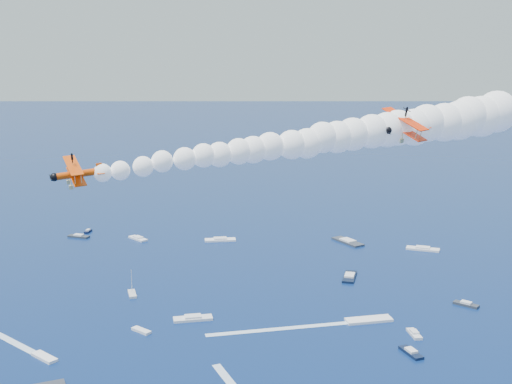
# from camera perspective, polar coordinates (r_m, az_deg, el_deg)

# --- Properties ---
(biplane_lead) EXTENTS (12.05, 12.52, 8.09)m
(biplane_lead) POSITION_cam_1_polar(r_m,az_deg,el_deg) (100.73, 12.71, 5.42)
(biplane_lead) COLOR red
(biplane_trail) EXTENTS (9.60, 10.29, 6.06)m
(biplane_trail) POSITION_cam_1_polar(r_m,az_deg,el_deg) (85.19, -15.02, 1.50)
(biplane_trail) COLOR #D84204
(smoke_trail_trail) EXTENTS (71.62, 66.90, 11.93)m
(smoke_trail_trail) POSITION_cam_1_polar(r_m,az_deg,el_deg) (95.40, 5.72, 4.52)
(smoke_trail_trail) COLOR white
(spectator_boats) EXTENTS (197.60, 158.29, 0.70)m
(spectator_boats) POSITION_cam_1_polar(r_m,az_deg,el_deg) (200.04, 2.41, -8.74)
(spectator_boats) COLOR white
(spectator_boats) RESTS_ON ground
(boat_wakes) EXTENTS (106.01, 63.22, 0.04)m
(boat_wakes) POSITION_cam_1_polar(r_m,az_deg,el_deg) (166.27, -7.52, -13.39)
(boat_wakes) COLOR white
(boat_wakes) RESTS_ON ground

